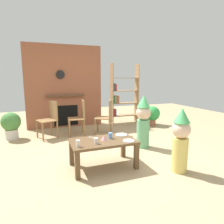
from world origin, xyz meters
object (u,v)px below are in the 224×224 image
at_px(birthday_cake_slice, 104,138).
at_px(potted_plant_tall, 153,114).
at_px(paper_cup_center, 78,143).
at_px(child_with_cone_hat, 181,139).
at_px(child_in_pink, 143,120).
at_px(dining_chair_middle, 80,116).
at_px(paper_plate_front, 121,135).
at_px(paper_cup_near_right, 110,136).
at_px(bookshelf, 122,96).
at_px(paper_plate_rear, 129,141).
at_px(potted_plant_short, 11,124).
at_px(dining_chair_left, 50,117).
at_px(coffee_table, 103,145).
at_px(dining_chair_right, 107,115).
at_px(paper_cup_near_left, 96,141).

relative_size(birthday_cake_slice, potted_plant_tall, 0.17).
distance_m(paper_cup_center, birthday_cake_slice, 0.49).
height_order(child_with_cone_hat, potted_plant_tall, child_with_cone_hat).
bearing_deg(child_in_pink, dining_chair_middle, -80.89).
relative_size(paper_plate_front, dining_chair_middle, 0.23).
bearing_deg(paper_cup_near_right, bookshelf, 62.66).
height_order(paper_plate_rear, potted_plant_short, potted_plant_short).
bearing_deg(dining_chair_middle, child_with_cone_hat, 117.42).
bearing_deg(potted_plant_short, birthday_cake_slice, -53.96).
xyz_separation_m(birthday_cake_slice, potted_plant_short, (-1.61, 2.21, -0.12)).
xyz_separation_m(birthday_cake_slice, dining_chair_middle, (0.00, 1.95, 0.02)).
distance_m(dining_chair_left, dining_chair_middle, 0.72).
bearing_deg(paper_cup_center, coffee_table, 20.44).
xyz_separation_m(child_in_pink, dining_chair_left, (-1.78, 1.41, -0.07)).
bearing_deg(paper_plate_front, child_with_cone_hat, -47.80).
distance_m(paper_plate_front, dining_chair_left, 2.15).
relative_size(coffee_table, child_in_pink, 0.95).
relative_size(bookshelf, dining_chair_right, 2.11).
height_order(paper_cup_near_left, paper_plate_rear, paper_cup_near_left).
distance_m(dining_chair_left, dining_chair_right, 1.40).
xyz_separation_m(child_in_pink, potted_plant_short, (-2.67, 1.61, -0.21)).
height_order(dining_chair_left, dining_chair_middle, same).
bearing_deg(potted_plant_short, paper_plate_rear, -50.79).
bearing_deg(paper_plate_front, bookshelf, 66.00).
bearing_deg(potted_plant_short, paper_cup_near_right, -51.26).
distance_m(dining_chair_middle, potted_plant_tall, 2.32).
xyz_separation_m(birthday_cake_slice, child_in_pink, (1.07, 0.60, 0.09)).
bearing_deg(birthday_cake_slice, potted_plant_tall, 43.46).
bearing_deg(dining_chair_left, dining_chair_right, 149.53).
bearing_deg(dining_chair_left, bookshelf, 179.70).
relative_size(child_with_cone_hat, dining_chair_right, 1.12).
bearing_deg(dining_chair_middle, paper_plate_rear, 104.23).
height_order(paper_plate_rear, dining_chair_left, dining_chair_left).
bearing_deg(child_with_cone_hat, potted_plant_tall, -85.97).
xyz_separation_m(paper_cup_center, birthday_cake_slice, (0.46, 0.17, -0.01)).
bearing_deg(paper_plate_rear, dining_chair_left, 115.85).
distance_m(paper_cup_center, paper_plate_rear, 0.81).
distance_m(paper_plate_front, dining_chair_right, 1.63).
relative_size(coffee_table, dining_chair_left, 1.16).
bearing_deg(child_with_cone_hat, paper_cup_near_left, 8.16).
xyz_separation_m(bookshelf, paper_cup_near_right, (-1.44, -2.79, -0.37)).
distance_m(bookshelf, dining_chair_left, 2.46).
bearing_deg(paper_plate_front, birthday_cake_slice, -156.97).
relative_size(bookshelf, paper_cup_near_left, 20.81).
height_order(paper_cup_center, paper_plate_front, paper_cup_center).
xyz_separation_m(coffee_table, dining_chair_right, (0.68, 1.77, 0.13)).
bearing_deg(coffee_table, potted_plant_short, 125.69).
xyz_separation_m(coffee_table, dining_chair_left, (-0.70, 2.01, 0.13)).
distance_m(paper_cup_near_left, child_with_cone_hat, 1.30).
height_order(bookshelf, child_with_cone_hat, bookshelf).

